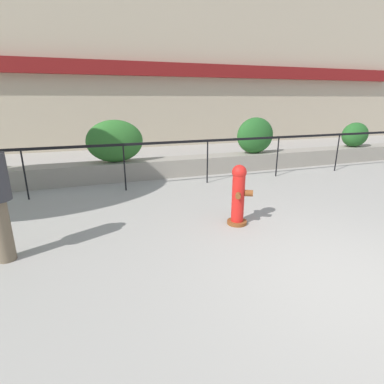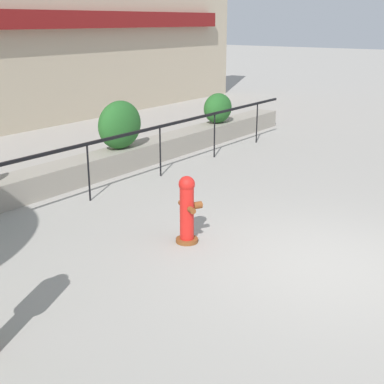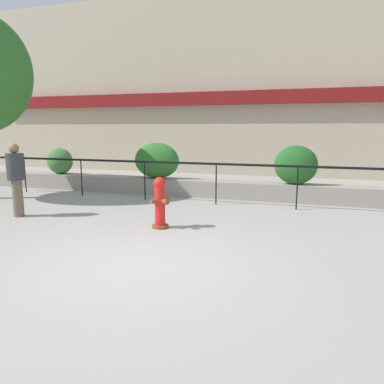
% 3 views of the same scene
% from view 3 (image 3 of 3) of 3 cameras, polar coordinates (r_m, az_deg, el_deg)
% --- Properties ---
extents(ground_plane, '(120.00, 120.00, 0.00)m').
position_cam_3_polar(ground_plane, '(5.91, -8.48, -11.04)').
color(ground_plane, '#9E9991').
extents(building_facade, '(30.00, 1.36, 8.00)m').
position_cam_3_polar(building_facade, '(17.21, 9.93, 15.95)').
color(building_facade, tan).
rests_on(building_facade, ground).
extents(planter_wall_low, '(18.00, 0.70, 0.50)m').
position_cam_3_polar(planter_wall_low, '(11.37, 5.05, 0.41)').
color(planter_wall_low, gray).
rests_on(planter_wall_low, ground).
extents(fence_railing_segment, '(15.00, 0.05, 1.15)m').
position_cam_3_polar(fence_railing_segment, '(10.20, 3.72, 3.71)').
color(fence_railing_segment, black).
rests_on(fence_railing_segment, ground).
extents(hedge_bush_0, '(0.95, 0.69, 0.89)m').
position_cam_3_polar(hedge_bush_0, '(13.83, -19.49, 4.47)').
color(hedge_bush_0, '#427538').
rests_on(hedge_bush_0, planter_wall_low).
extents(hedge_bush_1, '(1.50, 0.65, 1.12)m').
position_cam_3_polar(hedge_bush_1, '(11.96, -5.41, 4.80)').
color(hedge_bush_1, '#2D6B28').
rests_on(hedge_bush_1, planter_wall_low).
extents(hedge_bush_2, '(1.21, 0.70, 1.10)m').
position_cam_3_polar(hedge_bush_2, '(10.99, 15.53, 3.99)').
color(hedge_bush_2, '#235B23').
rests_on(hedge_bush_2, planter_wall_low).
extents(fire_hydrant, '(0.49, 0.48, 1.08)m').
position_cam_3_polar(fire_hydrant, '(7.86, -4.89, -1.55)').
color(fire_hydrant, brown).
rests_on(fire_hydrant, ground).
extents(pedestrian, '(0.55, 0.55, 1.73)m').
position_cam_3_polar(pedestrian, '(9.71, -25.24, 2.32)').
color(pedestrian, brown).
rests_on(pedestrian, ground).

